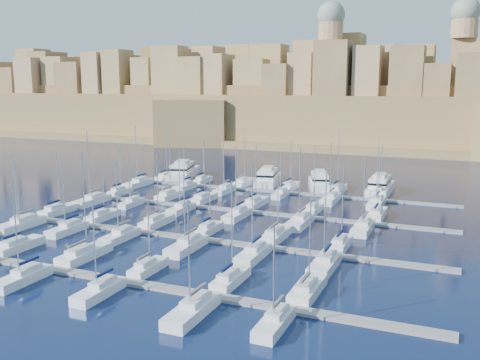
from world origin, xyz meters
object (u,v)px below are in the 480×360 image
at_px(motor_yacht_b, 268,178).
at_px(motor_yacht_c, 319,182).
at_px(sailboat_2, 84,254).
at_px(motor_yacht_d, 380,186).
at_px(sailboat_4, 230,279).
at_px(motor_yacht_a, 183,171).

height_order(motor_yacht_b, motor_yacht_c, same).
bearing_deg(sailboat_2, motor_yacht_d, 63.59).
xyz_separation_m(sailboat_2, motor_yacht_c, (19.21, 69.09, 0.95)).
xyz_separation_m(sailboat_4, motor_yacht_a, (-46.96, 71.76, 0.98)).
height_order(motor_yacht_b, motor_yacht_d, same).
distance_m(sailboat_4, motor_yacht_d, 71.02).
distance_m(motor_yacht_b, motor_yacht_d, 29.57).
distance_m(motor_yacht_a, motor_yacht_c, 41.05).
height_order(sailboat_2, motor_yacht_d, sailboat_2).
distance_m(motor_yacht_a, motor_yacht_b, 26.78).
relative_size(sailboat_2, motor_yacht_b, 0.98).
relative_size(sailboat_2, motor_yacht_d, 1.02).
bearing_deg(motor_yacht_b, motor_yacht_d, -0.09).
relative_size(sailboat_4, motor_yacht_a, 0.71).
xyz_separation_m(motor_yacht_a, motor_yacht_c, (41.01, -1.79, 0.00)).
relative_size(sailboat_2, motor_yacht_a, 0.84).
distance_m(sailboat_2, sailboat_4, 25.17).
bearing_deg(motor_yacht_c, motor_yacht_d, 1.56).
xyz_separation_m(sailboat_2, motor_yacht_d, (34.52, 69.51, 0.95)).
bearing_deg(sailboat_4, sailboat_2, 177.98).
relative_size(sailboat_2, motor_yacht_c, 1.04).
bearing_deg(motor_yacht_c, motor_yacht_b, 178.15).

